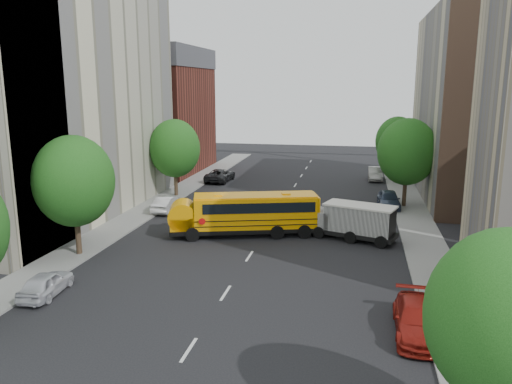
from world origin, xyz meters
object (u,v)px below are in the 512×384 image
(street_tree_3, at_px, (507,320))
(street_tree_5, at_px, (397,141))
(street_tree_1, at_px, (74,181))
(street_tree_4, at_px, (407,152))
(parked_car_0, at_px, (46,283))
(parked_car_3, at_px, (417,320))
(parked_car_5, at_px, (375,174))
(parked_car_2, at_px, (220,175))
(school_bus, at_px, (244,212))
(parked_car_1, at_px, (167,204))
(safari_truck, at_px, (354,221))
(street_tree_2, at_px, (175,148))
(parked_car_4, at_px, (389,199))

(street_tree_3, height_order, street_tree_5, street_tree_5)
(street_tree_1, relative_size, street_tree_4, 0.98)
(street_tree_4, height_order, parked_car_0, street_tree_4)
(parked_car_3, bearing_deg, street_tree_5, 88.60)
(street_tree_1, bearing_deg, street_tree_4, 39.29)
(parked_car_5, bearing_deg, street_tree_4, -80.70)
(parked_car_0, relative_size, parked_car_2, 0.72)
(school_bus, height_order, parked_car_3, school_bus)
(parked_car_3, bearing_deg, street_tree_1, 162.94)
(parked_car_5, bearing_deg, street_tree_3, -87.47)
(street_tree_5, height_order, parked_car_1, street_tree_5)
(school_bus, bearing_deg, parked_car_1, 129.43)
(street_tree_1, bearing_deg, safari_truck, 21.93)
(street_tree_4, distance_m, parked_car_1, 21.88)
(street_tree_4, bearing_deg, parked_car_3, -93.30)
(street_tree_2, xyz_separation_m, street_tree_5, (22.00, 12.00, -0.12))
(parked_car_0, height_order, parked_car_1, parked_car_1)
(street_tree_1, height_order, safari_truck, street_tree_1)
(street_tree_5, height_order, school_bus, street_tree_5)
(safari_truck, distance_m, parked_car_2, 24.75)
(parked_car_4, bearing_deg, school_bus, -138.00)
(street_tree_3, bearing_deg, parked_car_0, 158.83)
(street_tree_1, xyz_separation_m, parked_car_3, (20.58, -6.64, -4.24))
(safari_truck, xyz_separation_m, parked_car_5, (2.22, 23.97, -0.64))
(parked_car_1, bearing_deg, parked_car_2, -92.96)
(street_tree_5, height_order, parked_car_4, street_tree_5)
(street_tree_4, relative_size, parked_car_1, 1.89)
(parked_car_1, distance_m, parked_car_3, 26.79)
(school_bus, height_order, parked_car_1, school_bus)
(parked_car_0, relative_size, parked_car_5, 0.85)
(street_tree_4, bearing_deg, parked_car_0, -129.99)
(street_tree_3, height_order, safari_truck, street_tree_3)
(street_tree_1, distance_m, street_tree_5, 37.20)
(street_tree_3, bearing_deg, street_tree_4, 90.00)
(parked_car_3, relative_size, parked_car_5, 1.08)
(street_tree_4, height_order, safari_truck, street_tree_4)
(school_bus, bearing_deg, street_tree_3, -75.79)
(street_tree_2, relative_size, street_tree_4, 0.95)
(street_tree_4, distance_m, parked_car_0, 31.84)
(street_tree_1, height_order, street_tree_2, street_tree_1)
(street_tree_5, bearing_deg, street_tree_1, -126.25)
(parked_car_1, bearing_deg, street_tree_1, 83.61)
(street_tree_4, height_order, street_tree_5, street_tree_4)
(street_tree_2, bearing_deg, parked_car_4, -1.76)
(street_tree_4, distance_m, parked_car_2, 21.96)
(safari_truck, distance_m, parked_car_4, 10.74)
(parked_car_5, bearing_deg, street_tree_5, -25.73)
(parked_car_4, bearing_deg, parked_car_3, -92.58)
(street_tree_2, bearing_deg, parked_car_1, -76.72)
(street_tree_3, relative_size, parked_car_3, 1.45)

